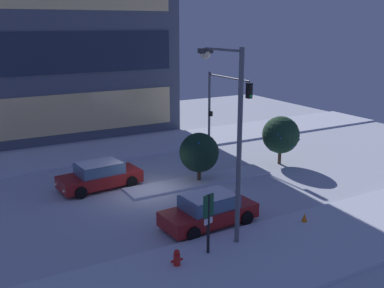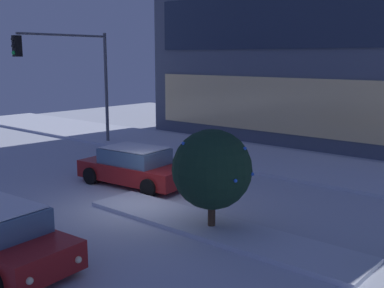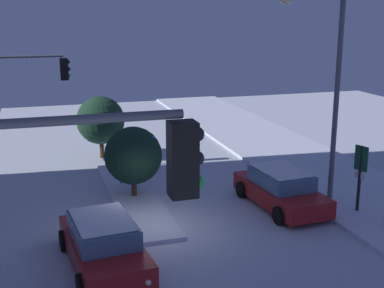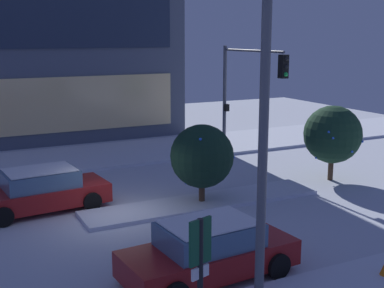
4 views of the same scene
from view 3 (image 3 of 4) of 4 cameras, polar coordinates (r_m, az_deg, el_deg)
The scene contains 11 objects.
ground at distance 18.21m, azimuth -4.48°, elevation -9.28°, with size 52.00×52.00×0.00m, color silver.
curb_strip_near at distance 21.75m, azimuth 19.17°, elevation -5.86°, with size 52.00×5.20×0.14m, color silver.
median_strip at distance 21.09m, azimuth -6.43°, elevation -5.75°, with size 9.00×1.80×0.14m, color silver.
car_near at distance 20.14m, azimuth 9.73°, elevation -4.92°, with size 4.68×2.32×1.49m.
car_far at distance 15.63m, azimuth -9.72°, elevation -10.75°, with size 4.77×2.43×1.49m.
traffic_light_corner_far_right at distance 24.72m, azimuth -20.29°, elevation 5.54°, with size 0.32×5.32×5.54m.
street_lamp_arched at distance 19.86m, azimuth 14.22°, elevation 8.01°, with size 0.56×2.70×8.12m.
parking_info_sign at distance 19.83m, azimuth 18.03°, elevation -2.84°, with size 0.54×0.22×2.60m.
decorated_tree_median at distance 20.49m, azimuth -6.48°, elevation -1.28°, with size 2.29×2.34×2.95m.
decorated_tree_left_of_median at distance 26.55m, azimuth -10.03°, elevation 2.58°, with size 2.43×2.43×3.19m.
construction_cone at distance 24.48m, azimuth 10.04°, elevation -2.52°, with size 0.36×0.36×0.55m, color orange.
Camera 3 is at (-16.31, 3.54, 7.28)m, focal length 48.44 mm.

